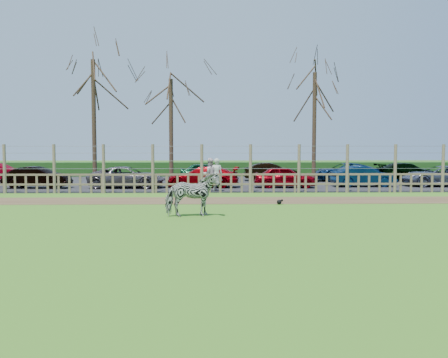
{
  "coord_description": "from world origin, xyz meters",
  "views": [
    {
      "loc": [
        0.5,
        -17.51,
        2.5
      ],
      "look_at": [
        1.0,
        2.5,
        1.1
      ],
      "focal_mm": 40.0,
      "sensor_mm": 36.0,
      "label": 1
    }
  ],
  "objects_px": {
    "zebra": "(192,195)",
    "visitor_a": "(217,175)",
    "visitor_b": "(210,174)",
    "car_13": "(407,172)",
    "car_10": "(206,172)",
    "car_12": "(345,172)",
    "crow": "(279,202)",
    "car_5": "(363,176)",
    "car_1": "(37,177)",
    "car_2": "(127,177)",
    "car_3": "(203,177)",
    "car_6": "(440,176)",
    "car_11": "(271,172)",
    "tree_mid": "(171,106)",
    "tree_right": "(315,101)",
    "car_4": "(285,177)",
    "tree_left": "(93,92)"
  },
  "relations": [
    {
      "from": "crow",
      "to": "car_12",
      "type": "distance_m",
      "value": 14.01
    },
    {
      "from": "visitor_b",
      "to": "car_13",
      "type": "xyz_separation_m",
      "value": [
        13.25,
        6.88,
        -0.26
      ]
    },
    {
      "from": "tree_right",
      "to": "car_10",
      "type": "bearing_deg",
      "value": 162.32
    },
    {
      "from": "tree_mid",
      "to": "zebra",
      "type": "distance_m",
      "value": 14.59
    },
    {
      "from": "car_2",
      "to": "car_5",
      "type": "relative_size",
      "value": 1.19
    },
    {
      "from": "car_3",
      "to": "car_12",
      "type": "bearing_deg",
      "value": 122.83
    },
    {
      "from": "car_10",
      "to": "car_12",
      "type": "distance_m",
      "value": 9.34
    },
    {
      "from": "car_12",
      "to": "visitor_a",
      "type": "bearing_deg",
      "value": -52.36
    },
    {
      "from": "car_2",
      "to": "car_6",
      "type": "xyz_separation_m",
      "value": [
        18.17,
        0.55,
        0.0
      ]
    },
    {
      "from": "car_10",
      "to": "car_11",
      "type": "bearing_deg",
      "value": -92.75
    },
    {
      "from": "car_4",
      "to": "car_12",
      "type": "height_order",
      "value": "same"
    },
    {
      "from": "car_2",
      "to": "car_11",
      "type": "relative_size",
      "value": 1.19
    },
    {
      "from": "zebra",
      "to": "tree_mid",
      "type": "bearing_deg",
      "value": -4.37
    },
    {
      "from": "tree_left",
      "to": "tree_right",
      "type": "relative_size",
      "value": 1.07
    },
    {
      "from": "tree_right",
      "to": "visitor_a",
      "type": "distance_m",
      "value": 9.3
    },
    {
      "from": "visitor_a",
      "to": "car_6",
      "type": "bearing_deg",
      "value": -161.66
    },
    {
      "from": "tree_left",
      "to": "car_11",
      "type": "distance_m",
      "value": 12.6
    },
    {
      "from": "visitor_b",
      "to": "car_12",
      "type": "distance_m",
      "value": 11.35
    },
    {
      "from": "zebra",
      "to": "car_2",
      "type": "bearing_deg",
      "value": 8.45
    },
    {
      "from": "car_2",
      "to": "car_1",
      "type": "bearing_deg",
      "value": 92.83
    },
    {
      "from": "car_6",
      "to": "car_4",
      "type": "bearing_deg",
      "value": -81.45
    },
    {
      "from": "visitor_b",
      "to": "car_13",
      "type": "relative_size",
      "value": 0.42
    },
    {
      "from": "tree_left",
      "to": "visitor_b",
      "type": "xyz_separation_m",
      "value": [
        6.9,
        -3.74,
        -4.71
      ]
    },
    {
      "from": "car_3",
      "to": "car_6",
      "type": "xyz_separation_m",
      "value": [
        13.88,
        0.29,
        0.0
      ]
    },
    {
      "from": "car_6",
      "to": "car_13",
      "type": "relative_size",
      "value": 1.04
    },
    {
      "from": "car_11",
      "to": "car_12",
      "type": "xyz_separation_m",
      "value": [
        4.91,
        -0.45,
        0.0
      ]
    },
    {
      "from": "car_3",
      "to": "car_6",
      "type": "relative_size",
      "value": 0.96
    },
    {
      "from": "tree_mid",
      "to": "zebra",
      "type": "bearing_deg",
      "value": -82.51
    },
    {
      "from": "car_13",
      "to": "car_2",
      "type": "bearing_deg",
      "value": 100.53
    },
    {
      "from": "car_5",
      "to": "tree_left",
      "type": "bearing_deg",
      "value": 82.06
    },
    {
      "from": "zebra",
      "to": "visitor_a",
      "type": "distance_m",
      "value": 9.07
    },
    {
      "from": "car_13",
      "to": "crow",
      "type": "bearing_deg",
      "value": 135.91
    },
    {
      "from": "tree_mid",
      "to": "car_6",
      "type": "distance_m",
      "value": 16.58
    },
    {
      "from": "visitor_b",
      "to": "car_1",
      "type": "bearing_deg",
      "value": -25.27
    },
    {
      "from": "crow",
      "to": "car_3",
      "type": "distance_m",
      "value": 8.64
    },
    {
      "from": "car_1",
      "to": "car_13",
      "type": "bearing_deg",
      "value": -74.43
    },
    {
      "from": "car_13",
      "to": "car_11",
      "type": "bearing_deg",
      "value": 82.45
    },
    {
      "from": "visitor_b",
      "to": "car_6",
      "type": "bearing_deg",
      "value": 176.22
    },
    {
      "from": "visitor_b",
      "to": "car_6",
      "type": "relative_size",
      "value": 0.4
    },
    {
      "from": "tree_left",
      "to": "car_3",
      "type": "bearing_deg",
      "value": -13.1
    },
    {
      "from": "car_1",
      "to": "car_10",
      "type": "distance_m",
      "value": 10.91
    },
    {
      "from": "tree_mid",
      "to": "car_4",
      "type": "bearing_deg",
      "value": -23.13
    },
    {
      "from": "tree_right",
      "to": "car_6",
      "type": "bearing_deg",
      "value": -21.6
    },
    {
      "from": "car_13",
      "to": "car_12",
      "type": "bearing_deg",
      "value": 85.31
    },
    {
      "from": "car_1",
      "to": "car_6",
      "type": "bearing_deg",
      "value": -85.14
    },
    {
      "from": "car_4",
      "to": "car_13",
      "type": "distance_m",
      "value": 10.27
    },
    {
      "from": "car_3",
      "to": "car_5",
      "type": "height_order",
      "value": "same"
    },
    {
      "from": "car_12",
      "to": "car_3",
      "type": "bearing_deg",
      "value": -65.09
    },
    {
      "from": "car_11",
      "to": "car_12",
      "type": "relative_size",
      "value": 0.84
    },
    {
      "from": "car_5",
      "to": "car_1",
      "type": "bearing_deg",
      "value": 88.54
    }
  ]
}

